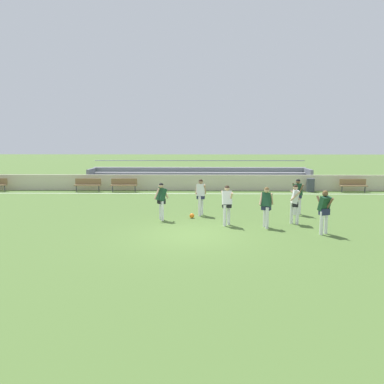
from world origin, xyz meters
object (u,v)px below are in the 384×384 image
(bleacher_stand, at_px, (199,176))
(player_dark_challenging, at_px, (298,193))
(player_white_deep_cover, at_px, (295,201))
(soccer_ball, at_px, (192,216))
(trash_bin, at_px, (310,185))
(bench_near_bin, at_px, (353,184))
(player_dark_overlapping, at_px, (266,204))
(bench_far_right, at_px, (88,184))
(player_white_wide_left, at_px, (227,202))
(player_white_wide_right, at_px, (201,194))
(player_dark_pressing_high, at_px, (161,198))
(player_dark_dropping_back, at_px, (324,208))
(bench_centre_sideline, at_px, (124,184))

(bleacher_stand, height_order, player_dark_challenging, bleacher_stand)
(player_white_deep_cover, height_order, soccer_ball, player_white_deep_cover)
(bleacher_stand, height_order, trash_bin, bleacher_stand)
(soccer_ball, bearing_deg, bench_near_bin, 38.30)
(bench_near_bin, relative_size, player_dark_overlapping, 1.09)
(bleacher_stand, xyz_separation_m, player_dark_overlapping, (2.69, -13.21, 0.20))
(bench_far_right, height_order, bench_near_bin, same)
(player_white_wide_left, bearing_deg, player_white_deep_cover, 6.54)
(player_white_wide_right, bearing_deg, trash_bin, 46.92)
(bleacher_stand, xyz_separation_m, player_dark_challenging, (4.65, -10.57, 0.24))
(player_dark_pressing_high, xyz_separation_m, player_white_deep_cover, (5.70, -0.65, 0.01))
(bench_far_right, relative_size, player_dark_pressing_high, 1.08)
(player_white_wide_right, bearing_deg, player_dark_overlapping, -42.21)
(bleacher_stand, distance_m, player_white_deep_cover, 13.15)
(trash_bin, height_order, player_dark_overlapping, player_dark_overlapping)
(bench_far_right, height_order, player_white_wide_left, player_white_wide_left)
(player_dark_dropping_back, distance_m, player_white_deep_cover, 1.82)
(player_white_deep_cover, bearing_deg, bench_centre_sideline, 133.67)
(player_dark_challenging, bearing_deg, soccer_ball, -170.11)
(player_dark_overlapping, bearing_deg, player_white_wide_left, 167.03)
(player_dark_pressing_high, distance_m, player_white_deep_cover, 5.74)
(bleacher_stand, height_order, player_white_wide_right, bleacher_stand)
(bleacher_stand, height_order, player_dark_pressing_high, bleacher_stand)
(player_dark_challenging, bearing_deg, bench_far_right, 148.06)
(bench_near_bin, distance_m, player_dark_challenging, 9.69)
(player_white_wide_left, distance_m, soccer_ball, 2.23)
(bench_near_bin, distance_m, soccer_ball, 13.84)
(bench_near_bin, height_order, soccer_ball, bench_near_bin)
(bench_near_bin, xyz_separation_m, player_white_wide_right, (-10.45, -7.96, 0.48))
(player_dark_pressing_high, height_order, soccer_ball, player_dark_pressing_high)
(player_white_wide_left, bearing_deg, bench_far_right, 131.51)
(player_white_deep_cover, bearing_deg, soccer_ball, 166.10)
(trash_bin, distance_m, player_dark_challenging, 8.45)
(trash_bin, distance_m, player_dark_dropping_back, 11.92)
(bench_far_right, height_order, player_dark_challenging, player_dark_challenging)
(trash_bin, relative_size, player_white_wide_right, 0.54)
(trash_bin, bearing_deg, bleacher_stand, 160.64)
(bench_near_bin, bearing_deg, bench_far_right, 180.00)
(bench_centre_sideline, height_order, player_dark_overlapping, player_dark_overlapping)
(bench_centre_sideline, relative_size, bench_near_bin, 1.00)
(player_white_wide_left, distance_m, player_dark_dropping_back, 3.80)
(bleacher_stand, xyz_separation_m, player_dark_pressing_high, (-1.68, -11.87, 0.20))
(bleacher_stand, distance_m, player_white_wide_right, 10.83)
(player_dark_overlapping, height_order, player_white_deep_cover, player_white_deep_cover)
(player_dark_challenging, bearing_deg, trash_bin, 69.04)
(bench_far_right, bearing_deg, bleacher_stand, 20.40)
(player_dark_dropping_back, relative_size, player_dark_overlapping, 1.01)
(bench_centre_sideline, relative_size, player_white_deep_cover, 1.07)
(bleacher_stand, distance_m, bench_far_right, 8.23)
(player_dark_pressing_high, bearing_deg, trash_bin, 44.44)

